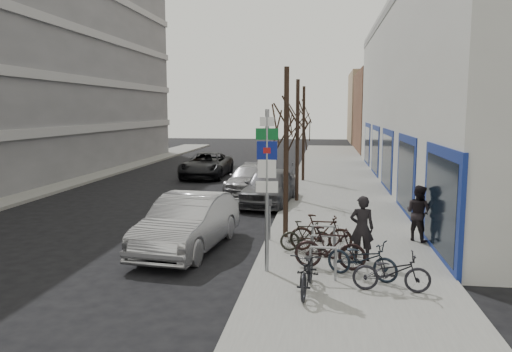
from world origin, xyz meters
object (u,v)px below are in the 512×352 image
(bike_near_left, at_px, (308,267))
(pedestrian_near, at_px, (362,228))
(tree_mid, at_px, (298,112))
(bike_rack, at_px, (323,247))
(parked_car_mid, at_px, (269,186))
(meter_mid, at_px, (284,188))
(bike_mid_curb, at_px, (362,256))
(tree_near, at_px, (286,112))
(parked_car_front, at_px, (188,223))
(bike_near_right, at_px, (330,248))
(bike_far_curb, at_px, (392,269))
(tree_far, at_px, (304,111))
(meter_front, at_px, (270,216))
(lane_car, at_px, (207,165))
(bike_far_inner, at_px, (321,233))
(highway_sign_pole, at_px, (267,180))
(meter_back, at_px, (292,172))
(bike_mid_inner, at_px, (306,235))
(pedestrian_far, at_px, (419,213))
(parked_car_back, at_px, (249,179))

(bike_near_left, height_order, pedestrian_near, pedestrian_near)
(tree_mid, distance_m, bike_near_left, 11.85)
(bike_rack, bearing_deg, parked_car_mid, 104.95)
(meter_mid, relative_size, bike_mid_curb, 0.70)
(tree_near, height_order, parked_car_front, tree_near)
(bike_near_right, height_order, bike_far_curb, bike_near_right)
(tree_far, relative_size, bike_near_right, 2.98)
(tree_mid, distance_m, meter_mid, 3.55)
(tree_near, xyz_separation_m, tree_mid, (0.00, 6.50, 0.00))
(bike_near_left, xyz_separation_m, bike_far_curb, (1.85, 0.29, -0.05))
(meter_front, relative_size, parked_car_mid, 0.26)
(tree_far, distance_m, lane_car, 7.10)
(bike_far_curb, relative_size, bike_far_inner, 0.95)
(highway_sign_pole, relative_size, meter_mid, 3.31)
(meter_mid, bearing_deg, highway_sign_pole, -88.32)
(bike_rack, xyz_separation_m, meter_back, (-1.65, 13.40, 0.26))
(tree_mid, distance_m, pedestrian_near, 9.54)
(bike_mid_inner, bearing_deg, pedestrian_far, -74.49)
(tree_near, relative_size, pedestrian_near, 3.11)
(bike_rack, xyz_separation_m, parked_car_back, (-3.79, 12.35, 0.01))
(bike_near_right, relative_size, pedestrian_near, 1.04)
(tree_mid, xyz_separation_m, parked_car_front, (-2.80, -7.92, -3.27))
(tree_mid, distance_m, tree_far, 6.50)
(meter_mid, distance_m, bike_mid_curb, 9.08)
(bike_mid_curb, relative_size, parked_car_mid, 0.37)
(meter_mid, xyz_separation_m, parked_car_front, (-2.35, -6.42, -0.09))
(tree_near, distance_m, tree_mid, 6.50)
(bike_near_left, bearing_deg, highway_sign_pole, 133.83)
(parked_car_front, bearing_deg, bike_mid_curb, -18.65)
(meter_back, relative_size, parked_car_mid, 0.26)
(bike_near_right, relative_size, bike_mid_inner, 1.24)
(bike_far_inner, relative_size, parked_car_mid, 0.38)
(parked_car_back, bearing_deg, tree_mid, -44.49)
(pedestrian_far, bearing_deg, parked_car_back, -9.43)
(meter_mid, bearing_deg, parked_car_front, -110.11)
(meter_front, bearing_deg, parked_car_mid, 96.49)
(tree_far, distance_m, meter_mid, 8.62)
(meter_mid, bearing_deg, pedestrian_near, -69.77)
(parked_car_back, height_order, lane_car, lane_car)
(highway_sign_pole, xyz_separation_m, meter_back, (-0.25, 14.01, -1.54))
(parked_car_front, bearing_deg, bike_far_curb, -23.23)
(tree_mid, bearing_deg, bike_far_inner, -81.97)
(tree_near, bearing_deg, bike_far_curb, -59.04)
(pedestrian_near, bearing_deg, meter_mid, -69.50)
(tree_near, distance_m, bike_near_right, 4.81)
(tree_near, bearing_deg, meter_front, -131.99)
(bike_mid_inner, xyz_separation_m, parked_car_front, (-3.50, 0.12, 0.23))
(bike_rack, distance_m, parked_car_back, 12.92)
(tree_mid, distance_m, bike_near_right, 10.29)
(highway_sign_pole, xyz_separation_m, bike_near_left, (1.07, -1.31, -1.74))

